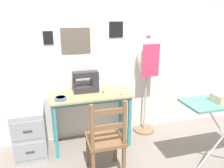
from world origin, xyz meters
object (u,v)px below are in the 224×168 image
(filing_cabinet, at_px, (30,131))
(dress_form, at_px, (147,64))
(sewing_machine, at_px, (87,82))
(scissors, at_px, (122,94))
(wooden_chair, at_px, (106,140))
(storage_box, at_px, (221,98))
(thread_spool_near_machine, at_px, (103,92))
(fabric_bowl, at_px, (61,98))

(filing_cabinet, bearing_deg, dress_form, 4.52)
(sewing_machine, relative_size, scissors, 3.18)
(wooden_chair, distance_m, storage_box, 1.30)
(thread_spool_near_machine, bearing_deg, fabric_bowl, -170.66)
(scissors, bearing_deg, thread_spool_near_machine, 156.14)
(fabric_bowl, relative_size, dress_form, 0.10)
(scissors, distance_m, filing_cabinet, 1.27)
(scissors, relative_size, wooden_chair, 0.12)
(sewing_machine, height_order, thread_spool_near_machine, sewing_machine)
(storage_box, bearing_deg, thread_spool_near_machine, 139.25)
(thread_spool_near_machine, bearing_deg, wooden_chair, -101.84)
(scissors, relative_size, filing_cabinet, 0.17)
(scissors, relative_size, thread_spool_near_machine, 2.64)
(sewing_machine, distance_m, storage_box, 1.61)
(wooden_chair, bearing_deg, thread_spool_near_machine, 78.16)
(scissors, xyz_separation_m, dress_form, (0.46, 0.26, 0.31))
(wooden_chair, bearing_deg, fabric_bowl, 129.70)
(scissors, xyz_separation_m, storage_box, (0.82, -0.80, 0.16))
(sewing_machine, xyz_separation_m, filing_cabinet, (-0.77, -0.09, -0.56))
(filing_cabinet, xyz_separation_m, dress_form, (1.65, 0.13, 0.74))
(wooden_chair, bearing_deg, sewing_machine, 94.96)
(sewing_machine, height_order, scissors, sewing_machine)
(dress_form, bearing_deg, wooden_chair, -136.72)
(fabric_bowl, bearing_deg, thread_spool_near_machine, 9.34)
(scissors, height_order, storage_box, storage_box)
(sewing_machine, relative_size, wooden_chair, 0.38)
(sewing_machine, distance_m, dress_form, 0.90)
(fabric_bowl, xyz_separation_m, thread_spool_near_machine, (0.55, 0.09, -0.00))
(fabric_bowl, xyz_separation_m, wooden_chair, (0.43, -0.51, -0.34))
(scissors, distance_m, thread_spool_near_machine, 0.25)
(thread_spool_near_machine, distance_m, filing_cabinet, 1.06)
(sewing_machine, xyz_separation_m, thread_spool_near_machine, (0.19, -0.12, -0.11))
(filing_cabinet, bearing_deg, sewing_machine, 6.86)
(fabric_bowl, relative_size, storage_box, 0.84)
(thread_spool_near_machine, xyz_separation_m, filing_cabinet, (-0.96, 0.03, -0.45))
(sewing_machine, height_order, filing_cabinet, sewing_machine)
(sewing_machine, bearing_deg, dress_form, 2.46)
(fabric_bowl, bearing_deg, sewing_machine, 30.69)
(fabric_bowl, height_order, dress_form, dress_form)
(fabric_bowl, bearing_deg, scissors, -0.74)
(wooden_chair, relative_size, dress_form, 0.62)
(fabric_bowl, bearing_deg, wooden_chair, -50.30)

